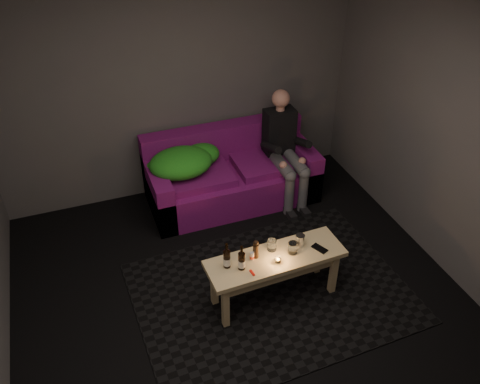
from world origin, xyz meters
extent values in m
plane|color=black|center=(0.00, 0.00, 0.00)|extent=(4.50, 4.50, 0.00)
plane|color=silver|center=(0.00, 0.00, 2.60)|extent=(4.50, 4.50, 0.00)
plane|color=#514E51|center=(0.00, 2.25, 1.30)|extent=(4.00, 0.00, 4.00)
plane|color=#514E51|center=(2.00, 0.00, 1.30)|extent=(0.00, 4.50, 4.50)
cube|color=black|center=(0.29, 0.24, 0.01)|extent=(2.53, 1.88, 0.01)
cube|color=#6B0E63|center=(0.45, 1.77, 0.20)|extent=(1.88, 0.85, 0.40)
cube|color=#6B0E63|center=(0.45, 2.09, 0.60)|extent=(1.88, 0.21, 0.41)
cube|color=#6B0E63|center=(-0.40, 1.77, 0.29)|extent=(0.19, 0.85, 0.58)
cube|color=#6B0E63|center=(1.30, 1.77, 0.29)|extent=(0.19, 0.85, 0.58)
cube|color=#6B0E63|center=(0.05, 1.72, 0.43)|extent=(0.71, 0.57, 0.09)
cube|color=#6B0E63|center=(0.84, 1.72, 0.43)|extent=(0.71, 0.57, 0.09)
ellipsoid|color=#188721|center=(-0.13, 1.77, 0.62)|extent=(0.68, 0.53, 0.28)
ellipsoid|color=#188721|center=(0.13, 1.90, 0.59)|extent=(0.41, 0.34, 0.23)
ellipsoid|color=#188721|center=(-0.34, 1.88, 0.56)|extent=(0.30, 0.24, 0.15)
cube|color=black|center=(1.03, 1.82, 0.76)|extent=(0.34, 0.21, 0.52)
sphere|color=tan|center=(1.03, 1.82, 1.16)|extent=(0.20, 0.20, 0.20)
cylinder|color=#4F515A|center=(0.95, 1.53, 0.50)|extent=(0.13, 0.47, 0.13)
cylinder|color=#4F515A|center=(1.12, 1.53, 0.50)|extent=(0.13, 0.47, 0.13)
cylinder|color=#4F515A|center=(0.95, 1.30, 0.24)|extent=(0.10, 0.10, 0.48)
cylinder|color=#4F515A|center=(1.12, 1.30, 0.24)|extent=(0.10, 0.10, 0.48)
cube|color=black|center=(0.95, 1.24, 0.03)|extent=(0.08, 0.21, 0.06)
cube|color=black|center=(1.12, 1.24, 0.03)|extent=(0.08, 0.21, 0.06)
cube|color=tan|center=(0.29, 0.19, 0.48)|extent=(1.24, 0.44, 0.04)
cube|color=tan|center=(0.29, 0.19, 0.40)|extent=(1.08, 0.34, 0.11)
cube|color=tan|center=(-0.23, 0.03, 0.23)|extent=(0.06, 0.06, 0.46)
cube|color=tan|center=(-0.24, 0.31, 0.23)|extent=(0.06, 0.06, 0.46)
cube|color=tan|center=(0.82, 0.07, 0.23)|extent=(0.06, 0.06, 0.46)
cube|color=tan|center=(0.81, 0.35, 0.23)|extent=(0.06, 0.06, 0.46)
cylinder|color=black|center=(-0.15, 0.22, 0.59)|extent=(0.06, 0.06, 0.17)
cylinder|color=white|center=(-0.15, 0.22, 0.56)|extent=(0.06, 0.06, 0.07)
cone|color=black|center=(-0.15, 0.22, 0.69)|extent=(0.06, 0.06, 0.03)
cylinder|color=black|center=(-0.15, 0.22, 0.72)|extent=(0.02, 0.02, 0.08)
cylinder|color=black|center=(-0.04, 0.16, 0.59)|extent=(0.06, 0.06, 0.17)
cylinder|color=white|center=(-0.04, 0.16, 0.56)|extent=(0.06, 0.06, 0.07)
cone|color=black|center=(-0.04, 0.16, 0.68)|extent=(0.06, 0.06, 0.03)
cylinder|color=black|center=(-0.04, 0.16, 0.71)|extent=(0.02, 0.02, 0.08)
cylinder|color=silver|center=(0.08, 0.23, 0.54)|extent=(0.05, 0.05, 0.08)
cylinder|color=black|center=(0.13, 0.25, 0.57)|extent=(0.05, 0.05, 0.14)
cylinder|color=white|center=(0.29, 0.29, 0.55)|extent=(0.10, 0.10, 0.10)
cylinder|color=white|center=(0.28, 0.13, 0.52)|extent=(0.05, 0.05, 0.04)
sphere|color=orange|center=(0.28, 0.13, 0.53)|extent=(0.02, 0.02, 0.02)
cylinder|color=white|center=(0.45, 0.19, 0.56)|extent=(0.10, 0.10, 0.11)
cylinder|color=silver|center=(0.55, 0.26, 0.56)|extent=(0.08, 0.08, 0.11)
cube|color=black|center=(0.69, 0.15, 0.51)|extent=(0.12, 0.16, 0.01)
cube|color=red|center=(0.02, 0.07, 0.51)|extent=(0.03, 0.07, 0.01)
camera|label=1|loc=(-1.13, -2.75, 3.52)|focal=38.00mm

